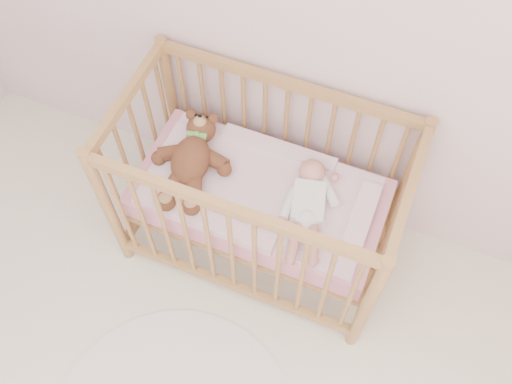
% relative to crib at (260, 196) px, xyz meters
% --- Properties ---
extents(wall_back, '(4.00, 0.02, 2.70)m').
position_rel_crib_xyz_m(wall_back, '(0.03, 0.40, 0.85)').
color(wall_back, silver).
rests_on(wall_back, floor).
extents(crib, '(1.36, 0.76, 1.00)m').
position_rel_crib_xyz_m(crib, '(0.00, 0.00, 0.00)').
color(crib, tan).
rests_on(crib, floor).
extents(mattress, '(1.22, 0.62, 0.13)m').
position_rel_crib_xyz_m(mattress, '(0.00, 0.00, -0.01)').
color(mattress, pink).
rests_on(mattress, crib).
extents(blanket, '(1.10, 0.58, 0.06)m').
position_rel_crib_xyz_m(blanket, '(-0.00, 0.00, 0.06)').
color(blanket, pink).
rests_on(blanket, mattress).
extents(baby, '(0.40, 0.62, 0.14)m').
position_rel_crib_xyz_m(baby, '(0.25, -0.02, 0.14)').
color(baby, white).
rests_on(baby, blanket).
extents(teddy_bear, '(0.52, 0.66, 0.16)m').
position_rel_crib_xyz_m(teddy_bear, '(-0.35, -0.02, 0.15)').
color(teddy_bear, brown).
rests_on(teddy_bear, blanket).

